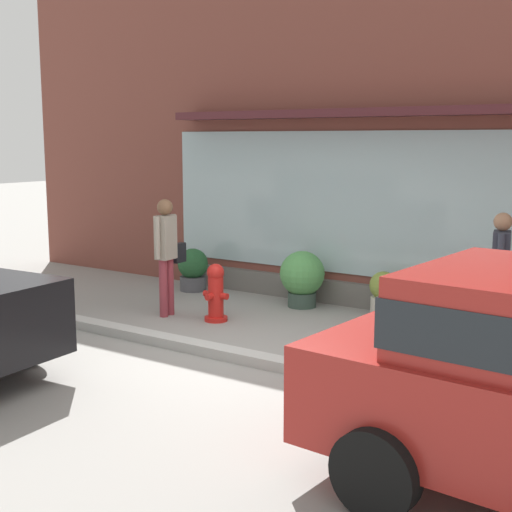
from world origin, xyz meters
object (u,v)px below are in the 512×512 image
object	(u,v)px
pedestrian_with_handbag	(167,249)
potted_plant_by_entrance	(302,276)
fire_hydrant	(216,293)
pedestrian_passerby	(500,268)
potted_plant_window_right	(193,269)
potted_plant_window_left	(383,293)

from	to	relation	value
pedestrian_with_handbag	potted_plant_by_entrance	bearing A→B (deg)	-45.51
pedestrian_with_handbag	fire_hydrant	bearing A→B (deg)	-84.92
pedestrian_passerby	potted_plant_window_right	size ratio (longest dim) A/B	2.32
pedestrian_with_handbag	potted_plant_window_right	distance (m)	1.82
fire_hydrant	potted_plant_window_right	xyz separation A→B (m)	(-1.54, 1.40, -0.04)
fire_hydrant	potted_plant_by_entrance	bearing A→B (deg)	68.03
pedestrian_with_handbag	potted_plant_window_right	size ratio (longest dim) A/B	2.36
fire_hydrant	potted_plant_window_left	distance (m)	2.38
fire_hydrant	pedestrian_passerby	distance (m)	3.77
pedestrian_passerby	pedestrian_with_handbag	bearing A→B (deg)	-89.03
pedestrian_with_handbag	pedestrian_passerby	world-z (taller)	pedestrian_with_handbag
pedestrian_with_handbag	potted_plant_by_entrance	world-z (taller)	pedestrian_with_handbag
potted_plant_window_right	potted_plant_by_entrance	size ratio (longest dim) A/B	0.83
fire_hydrant	potted_plant_window_right	distance (m)	2.08
pedestrian_passerby	potted_plant_window_left	world-z (taller)	pedestrian_passerby
fire_hydrant	potted_plant_window_left	bearing A→B (deg)	39.10
fire_hydrant	pedestrian_passerby	bearing A→B (deg)	15.17
pedestrian_with_handbag	pedestrian_passerby	distance (m)	4.50
pedestrian_passerby	potted_plant_window_left	size ratio (longest dim) A/B	2.49
fire_hydrant	potted_plant_window_right	world-z (taller)	fire_hydrant
pedestrian_passerby	potted_plant_by_entrance	world-z (taller)	pedestrian_passerby
potted_plant_window_right	pedestrian_with_handbag	bearing A→B (deg)	-63.06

